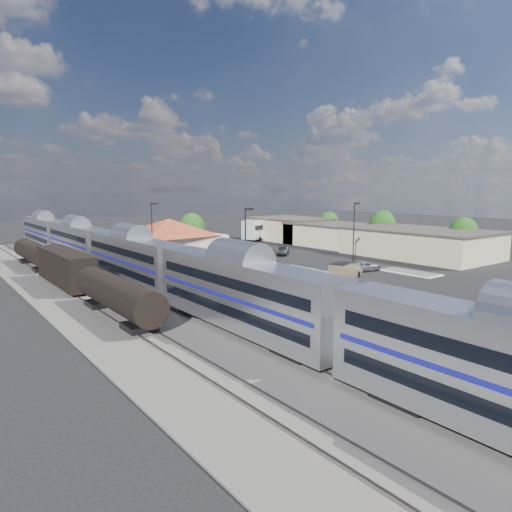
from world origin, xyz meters
TOP-DOWN VIEW (x-y plane):
  - ground at (0.00, 0.00)m, footprint 280.00×280.00m
  - railbed at (-21.00, 8.00)m, footprint 16.00×100.00m
  - platform at (-12.00, 6.00)m, footprint 5.50×92.00m
  - passenger_train at (-18.00, 6.02)m, footprint 3.00×104.00m
  - freight_cars at (-24.00, 10.43)m, footprint 2.80×46.00m
  - station_depot at (-4.56, 24.00)m, footprint 18.35×12.24m
  - buildings_east at (28.00, 14.28)m, footprint 14.40×51.40m
  - traffic_island_south at (4.00, 2.00)m, footprint 3.30×7.50m
  - traffic_island_north at (14.00, -8.00)m, footprint 3.30×7.50m
  - lamp_plat_s at (-10.90, -6.00)m, footprint 1.08×0.25m
  - lamp_plat_n at (-10.90, 16.00)m, footprint 1.08×0.25m
  - lamp_lot at (12.10, 0.00)m, footprint 1.08×0.25m
  - tree_east_a at (34.00, -4.00)m, footprint 4.56×4.56m
  - tree_east_b at (34.00, 12.00)m, footprint 4.94×4.94m
  - tree_east_c at (34.00, 26.00)m, footprint 4.41×4.41m
  - tree_depot at (3.00, 30.00)m, footprint 4.71×4.71m
  - pickup_truck at (4.35, -5.43)m, footprint 6.15×3.81m
  - suv at (10.45, -3.42)m, footprint 5.05×2.85m
  - coach_bus at (24.00, 36.00)m, footprint 13.66×8.19m
  - person_a at (-11.36, -9.55)m, footprint 0.44×0.66m
  - person_b at (-12.93, 9.03)m, footprint 0.98×1.10m
  - parked_car_a at (-4.53, 14.18)m, footprint 4.11×4.43m
  - parked_car_b at (-1.33, 14.48)m, footprint 3.90×4.21m
  - parked_car_c at (1.87, 14.18)m, footprint 4.23×4.58m
  - parked_car_d at (5.07, 14.48)m, footprint 5.65×5.60m
  - parked_car_e at (8.27, 14.18)m, footprint 4.14×4.06m
  - parked_car_f at (11.47, 14.48)m, footprint 4.07×3.95m

SIDE VIEW (x-z plane):
  - ground at x=0.00m, z-range 0.00..0.00m
  - railbed at x=-21.00m, z-range 0.00..0.12m
  - platform at x=-12.00m, z-range 0.00..0.18m
  - traffic_island_south at x=4.00m, z-range 0.00..0.21m
  - traffic_island_north at x=14.00m, z-range 0.00..0.21m
  - parked_car_c at x=1.87m, z-range 0.00..1.29m
  - suv at x=10.45m, z-range 0.00..1.33m
  - parked_car_f at x=11.47m, z-range 0.00..1.39m
  - parked_car_b at x=-1.33m, z-range 0.00..1.40m
  - parked_car_e at x=8.27m, z-range 0.00..1.41m
  - parked_car_a at x=-4.53m, z-range 0.00..1.47m
  - parked_car_d at x=5.07m, z-range 0.00..1.51m
  - pickup_truck at x=4.35m, z-range -0.05..1.95m
  - person_a at x=-11.36m, z-range 0.18..1.98m
  - person_b at x=-12.93m, z-range 0.18..2.06m
  - freight_cars at x=-24.00m, z-range -0.07..3.93m
  - buildings_east at x=28.00m, z-range -0.13..4.67m
  - coach_bus at x=24.00m, z-range 0.33..4.70m
  - passenger_train at x=-18.00m, z-range 0.09..5.64m
  - station_depot at x=-4.56m, z-range 0.03..6.23m
  - tree_east_c at x=34.00m, z-range 0.66..6.87m
  - tree_east_a at x=34.00m, z-range 0.68..7.10m
  - tree_depot at x=3.00m, z-range 0.71..7.34m
  - tree_east_b at x=34.00m, z-range 0.74..7.70m
  - lamp_plat_s at x=-10.90m, z-range 0.84..9.84m
  - lamp_plat_n at x=-10.90m, z-range 0.84..9.84m
  - lamp_lot at x=12.10m, z-range 0.84..9.84m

